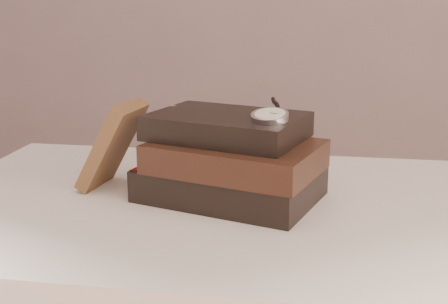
# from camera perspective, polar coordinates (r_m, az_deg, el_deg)

# --- Properties ---
(table) EXTENTS (1.00, 0.60, 0.75)m
(table) POSITION_cam_1_polar(r_m,az_deg,el_deg) (0.96, 1.47, -10.00)
(table) COLOR silver
(table) RESTS_ON ground
(book_stack) EXTENTS (0.31, 0.26, 0.13)m
(book_stack) POSITION_cam_1_polar(r_m,az_deg,el_deg) (0.93, 0.69, -0.79)
(book_stack) COLOR black
(book_stack) RESTS_ON table
(journal) EXTENTS (0.11, 0.11, 0.15)m
(journal) POSITION_cam_1_polar(r_m,az_deg,el_deg) (0.99, -10.71, 0.66)
(journal) COLOR #472F1B
(journal) RESTS_ON table
(pocket_watch) EXTENTS (0.07, 0.16, 0.02)m
(pocket_watch) POSITION_cam_1_polar(r_m,az_deg,el_deg) (0.87, 4.49, 3.54)
(pocket_watch) COLOR silver
(pocket_watch) RESTS_ON book_stack
(eyeglasses) EXTENTS (0.14, 0.16, 0.05)m
(eyeglasses) POSITION_cam_1_polar(r_m,az_deg,el_deg) (1.05, -1.89, 1.77)
(eyeglasses) COLOR silver
(eyeglasses) RESTS_ON book_stack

